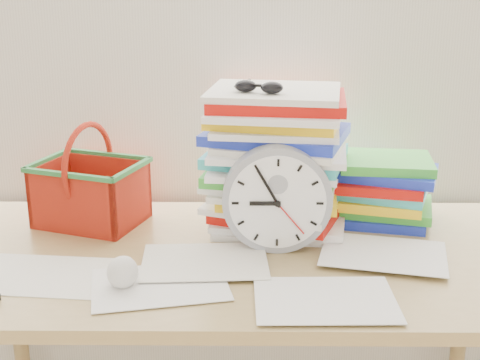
{
  "coord_description": "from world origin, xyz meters",
  "views": [
    {
      "loc": [
        0.02,
        0.17,
        1.39
      ],
      "look_at": [
        0.01,
        1.6,
        0.93
      ],
      "focal_mm": 50.0,
      "sensor_mm": 36.0,
      "label": 1
    }
  ],
  "objects_px": {
    "paper_stack": "(280,160)",
    "book_stack": "(381,190)",
    "desk": "(238,282)",
    "clock": "(277,199)",
    "basket": "(89,175)"
  },
  "relations": [
    {
      "from": "desk",
      "to": "clock",
      "type": "distance_m",
      "value": 0.22
    },
    {
      "from": "clock",
      "to": "book_stack",
      "type": "relative_size",
      "value": 0.9
    },
    {
      "from": "basket",
      "to": "desk",
      "type": "bearing_deg",
      "value": -7.44
    },
    {
      "from": "clock",
      "to": "basket",
      "type": "xyz_separation_m",
      "value": [
        -0.47,
        0.17,
        0.0
      ]
    },
    {
      "from": "paper_stack",
      "to": "book_stack",
      "type": "bearing_deg",
      "value": 9.55
    },
    {
      "from": "desk",
      "to": "paper_stack",
      "type": "bearing_deg",
      "value": 59.03
    },
    {
      "from": "desk",
      "to": "basket",
      "type": "bearing_deg",
      "value": 153.01
    },
    {
      "from": "paper_stack",
      "to": "basket",
      "type": "xyz_separation_m",
      "value": [
        -0.49,
        0.02,
        -0.05
      ]
    },
    {
      "from": "desk",
      "to": "book_stack",
      "type": "distance_m",
      "value": 0.46
    },
    {
      "from": "desk",
      "to": "clock",
      "type": "xyz_separation_m",
      "value": [
        0.09,
        0.02,
        0.2
      ]
    },
    {
      "from": "paper_stack",
      "to": "book_stack",
      "type": "height_order",
      "value": "paper_stack"
    },
    {
      "from": "paper_stack",
      "to": "basket",
      "type": "relative_size",
      "value": 1.36
    },
    {
      "from": "paper_stack",
      "to": "clock",
      "type": "relative_size",
      "value": 1.4
    },
    {
      "from": "desk",
      "to": "clock",
      "type": "relative_size",
      "value": 5.52
    },
    {
      "from": "clock",
      "to": "book_stack",
      "type": "height_order",
      "value": "clock"
    }
  ]
}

